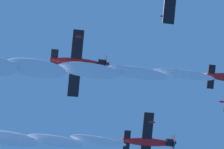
{
  "coord_description": "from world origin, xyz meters",
  "views": [
    {
      "loc": [
        27.6,
        24.55,
        1.86
      ],
      "look_at": [
        20.69,
        1.73,
        63.47
      ],
      "focal_mm": 74.98,
      "sensor_mm": 36.0,
      "label": 1
    }
  ],
  "objects": [
    {
      "name": "airplane_left_wingman",
      "position": [
        11.22,
        -9.02,
        67.3
      ],
      "size": [
        8.79,
        9.44,
        4.27
      ],
      "color": "red"
    },
    {
      "name": "airplane_slot_tail",
      "position": [
        25.53,
        1.23,
        65.93
      ],
      "size": [
        8.8,
        9.46,
        4.33
      ],
      "color": "red"
    },
    {
      "name": "smoke_trail_lead",
      "position": [
        34.01,
        -0.16,
        60.95
      ],
      "size": [
        42.91,
        10.66,
        8.42
      ],
      "color": "white"
    }
  ]
}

